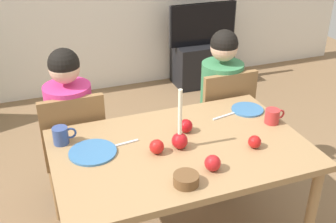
{
  "coord_description": "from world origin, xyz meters",
  "views": [
    {
      "loc": [
        -0.74,
        -1.77,
        1.98
      ],
      "look_at": [
        0.0,
        0.2,
        0.87
      ],
      "focal_mm": 43.95,
      "sensor_mm": 36.0,
      "label": 1
    }
  ],
  "objects": [
    {
      "name": "apple_by_left_plate",
      "position": [
        0.07,
        -0.26,
        0.79
      ],
      "size": [
        0.08,
        0.08,
        0.08
      ],
      "primitive_type": "sphere",
      "color": "red",
      "rests_on": "dining_table"
    },
    {
      "name": "apple_near_candle",
      "position": [
        0.38,
        -0.15,
        0.79
      ],
      "size": [
        0.07,
        0.07,
        0.07
      ],
      "primitive_type": "sphere",
      "color": "#B11514",
      "rests_on": "dining_table"
    },
    {
      "name": "tv_stand",
      "position": [
        1.2,
        2.3,
        0.24
      ],
      "size": [
        0.64,
        0.4,
        0.48
      ],
      "primitive_type": "cube",
      "color": "black",
      "rests_on": "ground"
    },
    {
      "name": "fork_right",
      "position": [
        0.39,
        0.23,
        0.75
      ],
      "size": [
        0.18,
        0.05,
        0.01
      ],
      "primitive_type": "cube",
      "rotation": [
        0.0,
        0.0,
        0.2
      ],
      "color": "silver",
      "rests_on": "dining_table"
    },
    {
      "name": "dining_table",
      "position": [
        0.0,
        0.0,
        0.67
      ],
      "size": [
        1.4,
        0.9,
        0.75
      ],
      "color": "#99754C",
      "rests_on": "ground"
    },
    {
      "name": "bowl_walnuts",
      "position": [
        -0.1,
        -0.32,
        0.78
      ],
      "size": [
        0.13,
        0.13,
        0.05
      ],
      "primitive_type": "cylinder",
      "color": "brown",
      "rests_on": "dining_table"
    },
    {
      "name": "plate_left",
      "position": [
        -0.47,
        0.1,
        0.76
      ],
      "size": [
        0.26,
        0.26,
        0.01
      ],
      "primitive_type": "cylinder",
      "color": "teal",
      "rests_on": "dining_table"
    },
    {
      "name": "chair_left",
      "position": [
        -0.51,
        0.61,
        0.51
      ],
      "size": [
        0.4,
        0.4,
        0.9
      ],
      "color": "olive",
      "rests_on": "ground"
    },
    {
      "name": "mug_right",
      "position": [
        0.62,
        0.06,
        0.79
      ],
      "size": [
        0.13,
        0.09,
        0.09
      ],
      "color": "#B72D2D",
      "rests_on": "dining_table"
    },
    {
      "name": "tv",
      "position": [
        1.2,
        2.3,
        0.71
      ],
      "size": [
        0.79,
        0.05,
        0.46
      ],
      "color": "black",
      "rests_on": "tv_stand"
    },
    {
      "name": "plate_right",
      "position": [
        0.57,
        0.25,
        0.76
      ],
      "size": [
        0.2,
        0.2,
        0.01
      ],
      "primitive_type": "cylinder",
      "color": "teal",
      "rests_on": "dining_table"
    },
    {
      "name": "apple_by_right_mug",
      "position": [
        -0.14,
        -0.01,
        0.79
      ],
      "size": [
        0.08,
        0.08,
        0.08
      ],
      "primitive_type": "sphere",
      "color": "red",
      "rests_on": "dining_table"
    },
    {
      "name": "person_left_child",
      "position": [
        -0.51,
        0.64,
        0.57
      ],
      "size": [
        0.3,
        0.3,
        1.17
      ],
      "color": "#33384C",
      "rests_on": "ground"
    },
    {
      "name": "fork_left",
      "position": [
        -0.29,
        0.13,
        0.75
      ],
      "size": [
        0.18,
        0.03,
        0.01
      ],
      "primitive_type": "cube",
      "rotation": [
        0.0,
        0.0,
        0.12
      ],
      "color": "silver",
      "rests_on": "dining_table"
    },
    {
      "name": "mug_left",
      "position": [
        -0.61,
        0.26,
        0.8
      ],
      "size": [
        0.13,
        0.09,
        0.1
      ],
      "color": "#33477F",
      "rests_on": "dining_table"
    },
    {
      "name": "candle_centerpiece",
      "position": [
        -0.01,
        -0.01,
        0.82
      ],
      "size": [
        0.09,
        0.09,
        0.35
      ],
      "color": "red",
      "rests_on": "dining_table"
    },
    {
      "name": "apple_far_edge",
      "position": [
        0.09,
        0.14,
        0.79
      ],
      "size": [
        0.08,
        0.08,
        0.08
      ],
      "primitive_type": "sphere",
      "color": "#AC0F14",
      "rests_on": "dining_table"
    },
    {
      "name": "person_right_child",
      "position": [
        0.58,
        0.64,
        0.57
      ],
      "size": [
        0.3,
        0.3,
        1.17
      ],
      "color": "#33384C",
      "rests_on": "ground"
    },
    {
      "name": "chair_right",
      "position": [
        0.58,
        0.61,
        0.51
      ],
      "size": [
        0.4,
        0.4,
        0.9
      ],
      "color": "olive",
      "rests_on": "ground"
    }
  ]
}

